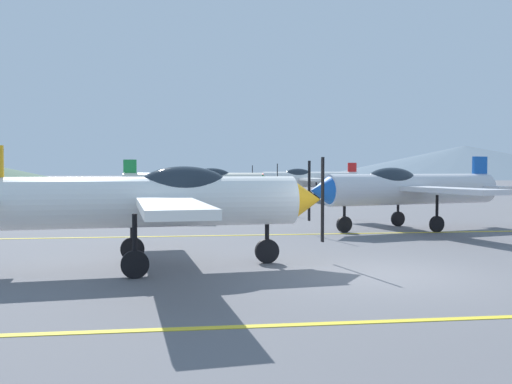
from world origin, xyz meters
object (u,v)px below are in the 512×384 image
object	(u,v)px
airplane_near	(156,200)
airplane_back	(306,179)
airplane_mid	(405,188)
airplane_far	(199,183)

from	to	relation	value
airplane_near	airplane_back	distance (m)	29.11
airplane_back	airplane_mid	bearing A→B (deg)	-92.28
airplane_near	airplane_mid	bearing A→B (deg)	38.42
airplane_mid	airplane_far	xyz separation A→B (m)	(-7.38, 8.70, 0.00)
airplane_near	airplane_far	size ratio (longest dim) A/B	1.00
airplane_mid	airplane_back	world-z (taller)	same
airplane_near	airplane_far	bearing A→B (deg)	84.96
airplane_near	airplane_back	bearing A→B (deg)	70.81
airplane_far	airplane_near	bearing A→B (deg)	-95.04
airplane_back	airplane_far	bearing A→B (deg)	-124.67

